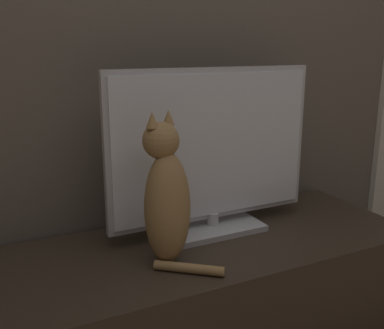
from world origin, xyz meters
TOP-DOWN VIEW (x-y plane):
  - tv_stand at (0.00, 0.91)m, footprint 1.46×0.54m
  - tv at (0.09, 1.00)m, footprint 0.75×0.20m
  - cat at (-0.15, 0.84)m, footprint 0.20×0.25m

SIDE VIEW (x-z plane):
  - tv_stand at x=0.00m, z-range 0.00..0.47m
  - cat at x=-0.15m, z-range 0.44..0.89m
  - tv at x=0.09m, z-range 0.46..1.02m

